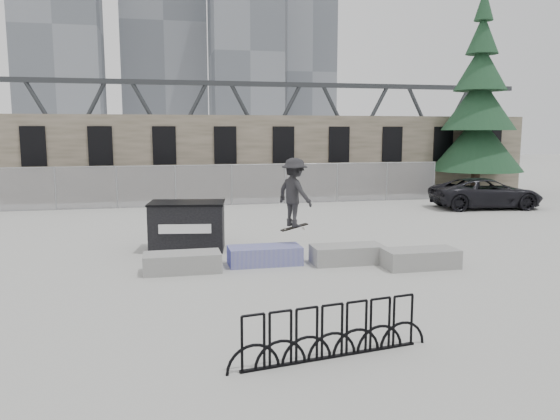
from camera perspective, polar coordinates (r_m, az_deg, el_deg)
The scene contains 14 objects.
ground at distance 15.24m, azimuth 1.07°, elevation -5.66°, with size 120.00×120.00×0.00m, color #A2A29D.
stone_wall at distance 30.85m, azimuth -6.00°, elevation 5.61°, with size 36.00×2.58×4.50m.
chainlink_fence at distance 27.23m, azimuth -5.07°, elevation 2.70°, with size 22.06×0.06×2.02m.
planter_far_left at distance 14.58m, azimuth -10.19°, elevation -5.32°, with size 2.00×0.90×0.51m.
planter_center_left at distance 15.15m, azimuth -1.62°, elevation -4.68°, with size 2.00×0.90×0.51m.
planter_center_right at distance 15.41m, azimuth 7.04°, elevation -4.52°, with size 2.00×0.90×0.51m.
planter_offset at distance 15.28m, azimuth 14.47°, elevation -4.83°, with size 2.00×0.90×0.51m.
dumpster at distance 17.14m, azimuth -9.65°, elevation -1.62°, with size 2.47×1.74×1.50m.
bike_rack at distance 9.10m, azimuth 5.46°, elevation -12.60°, with size 3.55×0.61×0.90m.
spruce_tree at distance 33.30m, azimuth 20.04°, elevation 9.35°, with size 5.12×5.12×11.50m.
skyline_towers at distance 109.57m, azimuth -11.50°, elevation 17.13°, with size 58.00×28.00×48.00m.
truss_bridge at distance 70.67m, azimuth -1.46°, elevation 8.67°, with size 70.00×3.00×9.80m.
suv at distance 27.84m, azimuth 20.73°, elevation 1.66°, with size 2.38×5.16×1.43m, color black.
skateboarder at distance 15.46m, azimuth 1.52°, elevation 1.85°, with size 1.24×1.45×2.08m.
Camera 1 is at (-3.46, -14.38, 3.68)m, focal length 35.00 mm.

